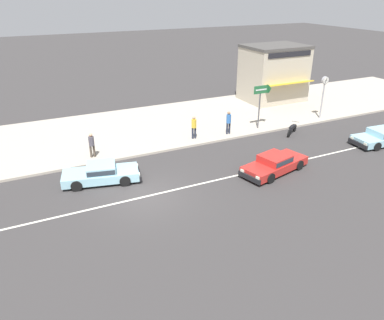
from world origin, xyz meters
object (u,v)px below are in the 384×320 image
(sedan_pale_blue_2, at_px, (383,137))
(pedestrian_far_end, at_px, (229,121))
(pedestrian_mid_kerb, at_px, (194,126))
(shopfront_mid_block, at_px, (273,73))
(street_clock, at_px, (324,88))
(pedestrian_near_clock, at_px, (92,143))
(sedan_red_3, at_px, (274,163))
(sedan_pale_blue_4, at_px, (101,173))
(arrow_signboard, at_px, (267,92))
(motorcycle_1, at_px, (292,129))

(sedan_pale_blue_2, xyz_separation_m, pedestrian_far_end, (-8.81, 6.00, 0.60))
(pedestrian_mid_kerb, height_order, shopfront_mid_block, shopfront_mid_block)
(street_clock, height_order, pedestrian_near_clock, street_clock)
(street_clock, xyz_separation_m, shopfront_mid_block, (-0.20, 6.30, 0.02))
(sedan_red_3, bearing_deg, pedestrian_mid_kerb, 107.63)
(sedan_pale_blue_2, bearing_deg, pedestrian_mid_kerb, 151.54)
(sedan_pale_blue_4, relative_size, pedestrian_mid_kerb, 2.72)
(arrow_signboard, relative_size, pedestrian_mid_kerb, 2.00)
(sedan_red_3, relative_size, shopfront_mid_block, 0.84)
(sedan_pale_blue_2, bearing_deg, sedan_red_3, -178.19)
(sedan_red_3, xyz_separation_m, pedestrian_far_end, (0.60, 6.29, 0.61))
(sedan_pale_blue_2, distance_m, pedestrian_near_clock, 19.62)
(sedan_pale_blue_4, xyz_separation_m, pedestrian_far_end, (10.04, 3.12, 0.61))
(arrow_signboard, relative_size, pedestrian_near_clock, 2.09)
(sedan_red_3, distance_m, pedestrian_near_clock, 11.25)
(pedestrian_near_clock, relative_size, pedestrian_far_end, 0.93)
(pedestrian_mid_kerb, bearing_deg, sedan_red_3, -72.37)
(sedan_pale_blue_2, relative_size, sedan_pale_blue_4, 0.99)
(street_clock, bearing_deg, sedan_pale_blue_4, -170.86)
(sedan_pale_blue_4, height_order, motorcycle_1, sedan_pale_blue_4)
(sedan_pale_blue_4, distance_m, shopfront_mid_block, 20.83)
(sedan_pale_blue_4, distance_m, pedestrian_mid_kerb, 8.11)
(sedan_pale_blue_2, distance_m, pedestrian_mid_kerb, 13.08)
(motorcycle_1, height_order, shopfront_mid_block, shopfront_mid_block)
(sedan_pale_blue_2, bearing_deg, sedan_pale_blue_4, 171.32)
(motorcycle_1, bearing_deg, arrow_signboard, 124.40)
(sedan_pale_blue_4, xyz_separation_m, pedestrian_near_clock, (0.21, 3.25, 0.53))
(sedan_red_3, xyz_separation_m, sedan_pale_blue_4, (-9.44, 3.18, -0.00))
(sedan_red_3, height_order, pedestrian_far_end, pedestrian_far_end)
(arrow_signboard, bearing_deg, shopfront_mid_block, 49.35)
(sedan_pale_blue_4, height_order, arrow_signboard, arrow_signboard)
(pedestrian_far_end, bearing_deg, pedestrian_mid_kerb, 175.10)
(sedan_pale_blue_2, xyz_separation_m, sedan_pale_blue_4, (-18.85, 2.88, -0.00))
(sedan_pale_blue_2, relative_size, pedestrian_mid_kerb, 2.70)
(sedan_pale_blue_4, bearing_deg, sedan_pale_blue_2, -8.68)
(arrow_signboard, xyz_separation_m, pedestrian_mid_kerb, (-5.87, 0.18, -1.81))
(sedan_pale_blue_2, distance_m, sedan_pale_blue_4, 19.07)
(street_clock, bearing_deg, arrow_signboard, 178.41)
(arrow_signboard, bearing_deg, sedan_pale_blue_2, -47.09)
(sedan_red_3, distance_m, motorcycle_1, 6.77)
(street_clock, distance_m, shopfront_mid_block, 6.30)
(sedan_pale_blue_2, bearing_deg, motorcycle_1, 135.98)
(sedan_pale_blue_4, relative_size, arrow_signboard, 1.36)
(sedan_pale_blue_4, distance_m, arrow_signboard, 13.81)
(street_clock, distance_m, pedestrian_mid_kerb, 11.46)
(motorcycle_1, relative_size, arrow_signboard, 0.51)
(sedan_pale_blue_2, bearing_deg, pedestrian_far_end, 145.75)
(motorcycle_1, bearing_deg, pedestrian_near_clock, 172.38)
(sedan_pale_blue_4, bearing_deg, motorcycle_1, 5.30)
(sedan_red_3, relative_size, street_clock, 1.36)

